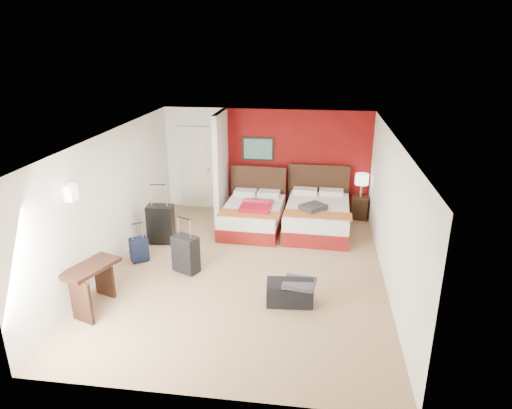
% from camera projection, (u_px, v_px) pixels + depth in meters
% --- Properties ---
extents(ground, '(6.50, 6.50, 0.00)m').
position_uv_depth(ground, '(246.00, 269.00, 8.46)').
color(ground, tan).
rests_on(ground, ground).
extents(room_walls, '(5.02, 6.52, 2.50)m').
position_uv_depth(room_walls, '(190.00, 180.00, 9.53)').
color(room_walls, white).
rests_on(room_walls, ground).
extents(red_accent_panel, '(3.50, 0.04, 2.50)m').
position_uv_depth(red_accent_panel, '(297.00, 162.00, 10.95)').
color(red_accent_panel, maroon).
rests_on(red_accent_panel, ground).
extents(partition_wall, '(0.12, 1.20, 2.50)m').
position_uv_depth(partition_wall, '(221.00, 166.00, 10.59)').
color(partition_wall, silver).
rests_on(partition_wall, ground).
extents(entry_door, '(0.82, 0.06, 2.05)m').
position_uv_depth(entry_door, '(197.00, 167.00, 11.31)').
color(entry_door, silver).
rests_on(entry_door, ground).
extents(bed_left, '(1.36, 1.88, 0.55)m').
position_uv_depth(bed_left, '(253.00, 217.00, 10.20)').
color(bed_left, white).
rests_on(bed_left, ground).
extents(bed_right, '(1.46, 2.03, 0.59)m').
position_uv_depth(bed_right, '(317.00, 218.00, 10.08)').
color(bed_right, white).
rests_on(bed_right, ground).
extents(red_suitcase_open, '(0.70, 0.93, 0.11)m').
position_uv_depth(red_suitcase_open, '(257.00, 205.00, 9.98)').
color(red_suitcase_open, '#A10D21').
rests_on(red_suitcase_open, bed_left).
extents(jacket_bundle, '(0.64, 0.64, 0.12)m').
position_uv_depth(jacket_bundle, '(313.00, 207.00, 9.69)').
color(jacket_bundle, '#37363B').
rests_on(jacket_bundle, bed_right).
extents(nightstand, '(0.42, 0.42, 0.53)m').
position_uv_depth(nightstand, '(360.00, 207.00, 10.80)').
color(nightstand, black).
rests_on(nightstand, ground).
extents(table_lamp, '(0.34, 0.34, 0.56)m').
position_uv_depth(table_lamp, '(361.00, 186.00, 10.61)').
color(table_lamp, white).
rests_on(table_lamp, nightstand).
extents(suitcase_black, '(0.55, 0.36, 0.79)m').
position_uv_depth(suitcase_black, '(161.00, 225.00, 9.45)').
color(suitcase_black, black).
rests_on(suitcase_black, ground).
extents(suitcase_charcoal, '(0.53, 0.45, 0.67)m').
position_uv_depth(suitcase_charcoal, '(186.00, 255.00, 8.26)').
color(suitcase_charcoal, black).
rests_on(suitcase_charcoal, ground).
extents(suitcase_navy, '(0.38, 0.36, 0.46)m').
position_uv_depth(suitcase_navy, '(139.00, 251.00, 8.68)').
color(suitcase_navy, black).
rests_on(suitcase_navy, ground).
extents(duffel_bag, '(0.77, 0.44, 0.38)m').
position_uv_depth(duffel_bag, '(290.00, 293.00, 7.32)').
color(duffel_bag, black).
rests_on(duffel_bag, ground).
extents(jacket_draped, '(0.56, 0.49, 0.07)m').
position_uv_depth(jacket_draped, '(299.00, 283.00, 7.17)').
color(jacket_draped, '#3B3A40').
rests_on(jacket_draped, duffel_bag).
extents(desk, '(0.73, 1.00, 0.75)m').
position_uv_depth(desk, '(93.00, 287.00, 7.13)').
color(desk, black).
rests_on(desk, ground).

